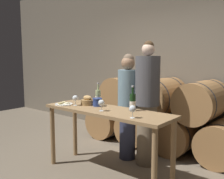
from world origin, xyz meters
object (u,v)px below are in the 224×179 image
at_px(wine_bottle_red, 133,102).
at_px(wine_glass_center, 133,109).
at_px(person_left, 128,105).
at_px(cheese_plate, 64,104).
at_px(wine_glass_far_left, 75,98).
at_px(wine_glass_left, 101,103).
at_px(bread_basket, 88,101).
at_px(wine_bottle_white, 98,97).
at_px(person_right, 147,103).
at_px(tasting_table, 107,119).
at_px(blue_crock, 97,102).

bearing_deg(wine_bottle_red, wine_glass_center, -55.40).
distance_m(person_left, cheese_plate, 0.96).
bearing_deg(wine_glass_far_left, wine_glass_left, -4.65).
bearing_deg(bread_basket, cheese_plate, -142.14).
xyz_separation_m(wine_bottle_white, wine_glass_far_left, (-0.19, -0.27, -0.00)).
distance_m(person_right, wine_glass_far_left, 1.03).
xyz_separation_m(wine_bottle_red, wine_glass_left, (-0.30, -0.26, -0.01)).
relative_size(tasting_table, person_left, 1.12).
height_order(wine_bottle_red, wine_glass_far_left, wine_bottle_red).
bearing_deg(wine_bottle_red, person_right, 100.07).
relative_size(wine_bottle_white, bread_basket, 1.65).
relative_size(blue_crock, wine_glass_far_left, 0.90).
bearing_deg(person_right, blue_crock, -129.90).
xyz_separation_m(person_right, blue_crock, (-0.46, -0.56, 0.04)).
distance_m(person_left, person_right, 0.35).
bearing_deg(person_right, wine_bottle_white, -140.55).
distance_m(tasting_table, wine_glass_left, 0.27).
distance_m(cheese_plate, wine_glass_center, 1.22).
distance_m(blue_crock, wine_glass_center, 0.82).
xyz_separation_m(tasting_table, wine_glass_center, (0.53, -0.18, 0.24)).
xyz_separation_m(wine_bottle_red, cheese_plate, (-1.00, -0.28, -0.10)).
bearing_deg(wine_bottle_white, wine_glass_center, -23.49).
bearing_deg(wine_glass_far_left, person_right, 44.43).
relative_size(person_left, wine_glass_left, 11.11).
bearing_deg(wine_bottle_red, tasting_table, -154.87).
bearing_deg(wine_bottle_red, wine_bottle_white, 175.62).
bearing_deg(blue_crock, wine_glass_far_left, -148.75).
bearing_deg(cheese_plate, wine_glass_far_left, 19.19).
relative_size(person_right, bread_basket, 9.49).
relative_size(person_right, blue_crock, 13.78).
bearing_deg(tasting_table, bread_basket, 170.03).
xyz_separation_m(cheese_plate, wine_glass_far_left, (0.17, 0.06, 0.09)).
xyz_separation_m(blue_crock, wine_glass_far_left, (-0.27, -0.16, 0.04)).
bearing_deg(person_right, person_left, 179.95).
distance_m(bread_basket, wine_glass_left, 0.47).
relative_size(tasting_table, wine_glass_left, 12.48).
distance_m(wine_glass_left, wine_glass_center, 0.52).
distance_m(blue_crock, wine_glass_far_left, 0.32).
xyz_separation_m(blue_crock, bread_basket, (-0.17, -0.01, -0.01)).
xyz_separation_m(wine_bottle_white, wine_glass_left, (0.34, -0.31, -0.00)).
bearing_deg(wine_glass_left, wine_glass_far_left, 175.35).
distance_m(bread_basket, wine_glass_far_left, 0.18).
bearing_deg(person_right, tasting_table, -109.02).
bearing_deg(person_left, wine_glass_center, -51.33).
bearing_deg(cheese_plate, wine_glass_left, 1.46).
height_order(wine_glass_far_left, wine_glass_center, same).
xyz_separation_m(tasting_table, wine_bottle_red, (0.31, 0.15, 0.25)).
relative_size(wine_glass_left, wine_glass_center, 1.00).
distance_m(wine_glass_far_left, wine_glass_center, 1.05).
distance_m(wine_bottle_red, cheese_plate, 1.04).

